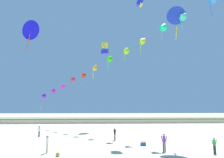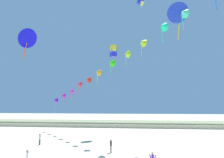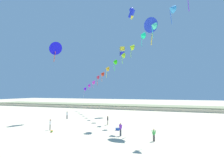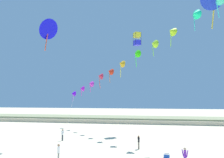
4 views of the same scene
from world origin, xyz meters
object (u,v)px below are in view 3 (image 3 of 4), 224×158
object	(u,v)px
person_far_right	(121,128)
large_kite_mid_trail	(152,25)
person_far_left	(67,115)
person_mid_center	(50,124)
beach_cooler	(118,129)
large_kite_high_solo	(55,48)
beach_ball	(52,131)
large_kite_outer_drift	(132,13)
person_near_right	(154,134)
person_near_left	(108,120)
large_kite_low_lead	(122,51)

from	to	relation	value
person_far_right	large_kite_mid_trail	size ratio (longest dim) A/B	0.39
large_kite_mid_trail	person_far_left	bearing A→B (deg)	164.68
person_mid_center	beach_cooler	distance (m)	10.43
person_far_left	large_kite_mid_trail	distance (m)	25.02
person_mid_center	large_kite_high_solo	xyz separation A→B (m)	(-5.00, 7.03, 14.01)
person_far_left	beach_ball	world-z (taller)	person_far_left
person_mid_center	large_kite_outer_drift	size ratio (longest dim) A/B	0.70
person_near_right	large_kite_high_solo	size ratio (longest dim) A/B	0.34
person_near_right	large_kite_mid_trail	size ratio (longest dim) A/B	0.33
person_near_right	person_far_right	size ratio (longest dim) A/B	0.86
person_near_left	person_far_right	world-z (taller)	person_far_right
person_near_left	person_mid_center	bearing A→B (deg)	-134.94
large_kite_mid_trail	large_kite_high_solo	distance (m)	20.17
large_kite_high_solo	large_kite_outer_drift	distance (m)	16.96
person_near_right	beach_cooler	size ratio (longest dim) A/B	2.58
person_near_right	beach_cooler	distance (m)	7.29
person_far_right	large_kite_low_lead	size ratio (longest dim) A/B	0.75
beach_ball	large_kite_mid_trail	bearing A→B (deg)	24.78
person_far_right	beach_cooler	distance (m)	3.60
person_near_right	person_mid_center	size ratio (longest dim) A/B	0.91
person_near_left	person_far_right	bearing A→B (deg)	-56.72
person_far_left	large_kite_outer_drift	xyz separation A→B (m)	(14.86, -1.67, 19.63)
person_mid_center	person_far_right	size ratio (longest dim) A/B	0.94
person_far_left	beach_cooler	bearing A→B (deg)	-26.77
beach_ball	large_kite_low_lead	bearing A→B (deg)	78.69
person_far_left	person_far_right	xyz separation A→B (m)	(15.21, -10.17, 0.08)
person_near_left	person_far_left	xyz separation A→B (m)	(-10.78, 3.42, 0.02)
person_far_left	large_kite_high_solo	xyz separation A→B (m)	(-1.07, -3.26, 14.02)
large_kite_low_lead	large_kite_mid_trail	bearing A→B (deg)	-58.49
person_far_left	large_kite_low_lead	xyz separation A→B (m)	(9.55, 10.14, 15.45)
large_kite_low_lead	large_kite_mid_trail	world-z (taller)	large_kite_mid_trail
person_far_right	large_kite_high_solo	bearing A→B (deg)	156.99
person_near_left	large_kite_high_solo	size ratio (longest dim) A/B	0.36
large_kite_outer_drift	beach_ball	size ratio (longest dim) A/B	6.40
person_near_right	large_kite_low_lead	xyz separation A→B (m)	(-10.11, 21.38, 15.51)
large_kite_outer_drift	beach_cooler	bearing A→B (deg)	-101.50
person_near_left	person_near_right	world-z (taller)	person_near_left
person_mid_center	person_far_right	bearing A→B (deg)	0.58
person_near_left	person_mid_center	distance (m)	9.70
person_near_left	person_mid_center	xyz separation A→B (m)	(-6.85, -6.86, 0.04)
person_near_left	large_kite_high_solo	world-z (taller)	large_kite_high_solo
large_kite_mid_trail	large_kite_outer_drift	world-z (taller)	large_kite_outer_drift
person_mid_center	large_kite_low_lead	size ratio (longest dim) A/B	0.71
person_near_right	person_far_left	xyz separation A→B (m)	(-19.66, 11.24, 0.07)
person_near_right	large_kite_outer_drift	distance (m)	22.41
large_kite_high_solo	large_kite_outer_drift	xyz separation A→B (m)	(15.93, 1.58, 5.61)
large_kite_outer_drift	beach_ball	bearing A→B (deg)	-134.37
person_mid_center	person_far_left	world-z (taller)	person_mid_center
person_far_left	large_kite_high_solo	world-z (taller)	large_kite_high_solo
large_kite_outer_drift	beach_cooler	distance (m)	21.04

